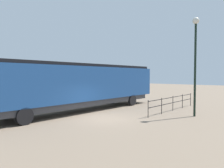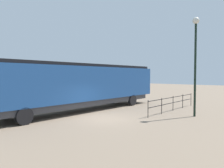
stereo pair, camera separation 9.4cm
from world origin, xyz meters
TOP-DOWN VIEW (x-y plane):
  - ground_plane at (0.00, 0.00)m, footprint 120.00×120.00m
  - locomotive at (-3.70, 1.55)m, footprint 2.98×17.88m
  - lamp_post at (4.59, 5.04)m, footprint 0.50×0.50m
  - platform_fence at (2.24, 6.41)m, footprint 0.05×8.25m

SIDE VIEW (x-z plane):
  - ground_plane at x=0.00m, z-range 0.00..0.00m
  - platform_fence at x=2.24m, z-range 0.19..1.47m
  - locomotive at x=-3.70m, z-range 0.26..4.31m
  - lamp_post at x=4.59m, z-range 1.30..8.67m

